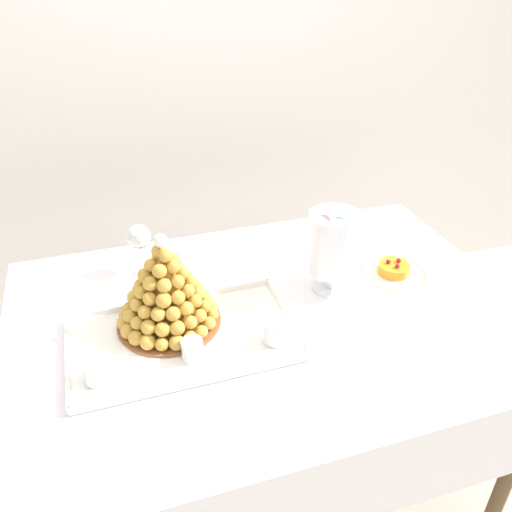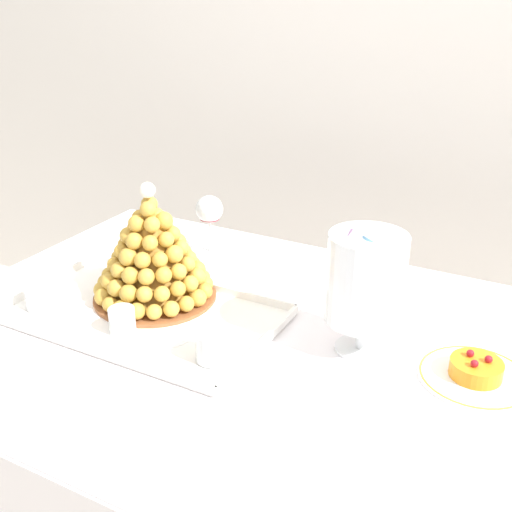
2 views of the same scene
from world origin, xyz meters
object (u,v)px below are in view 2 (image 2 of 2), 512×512
object	(u,v)px
dessert_cup_left	(39,297)
fruit_tart_plate	(475,373)
serving_tray	(144,315)
croquembouche	(152,255)
dessert_cup_centre	(212,347)
macaron_goblet	(366,280)
dessert_cup_mid_left	(122,321)
wine_glass	(209,212)

from	to	relation	value
dessert_cup_left	fruit_tart_plate	world-z (taller)	dessert_cup_left
serving_tray	croquembouche	bearing A→B (deg)	108.18
dessert_cup_centre	macaron_goblet	xyz separation A→B (m)	(0.23, 0.17, 0.12)
dessert_cup_mid_left	wine_glass	world-z (taller)	wine_glass
serving_tray	croquembouche	distance (m)	0.13
croquembouche	dessert_cup_mid_left	xyz separation A→B (m)	(0.03, -0.15, -0.08)
dessert_cup_mid_left	fruit_tart_plate	xyz separation A→B (m)	(0.66, 0.18, -0.02)
dessert_cup_centre	wine_glass	bearing A→B (deg)	122.27
dessert_cup_left	fruit_tart_plate	size ratio (longest dim) A/B	0.29
dessert_cup_mid_left	croquembouche	bearing A→B (deg)	101.91
dessert_cup_mid_left	dessert_cup_centre	distance (m)	0.21
dessert_cup_centre	wine_glass	size ratio (longest dim) A/B	0.39
wine_glass	fruit_tart_plate	bearing A→B (deg)	-19.52
croquembouche	wine_glass	xyz separation A→B (m)	(-0.03, 0.29, 0.00)
croquembouche	fruit_tart_plate	size ratio (longest dim) A/B	1.35
fruit_tart_plate	wine_glass	bearing A→B (deg)	160.48
dessert_cup_mid_left	wine_glass	bearing A→B (deg)	98.33
croquembouche	dessert_cup_mid_left	bearing A→B (deg)	-78.09
croquembouche	macaron_goblet	distance (m)	0.48
dessert_cup_left	wine_glass	world-z (taller)	wine_glass
dessert_cup_left	dessert_cup_centre	bearing A→B (deg)	0.56
dessert_cup_left	fruit_tart_plate	distance (m)	0.90
serving_tray	wine_glass	world-z (taller)	wine_glass
serving_tray	croquembouche	world-z (taller)	croquembouche
croquembouche	dessert_cup_centre	world-z (taller)	croquembouche
serving_tray	dessert_cup_left	xyz separation A→B (m)	(-0.22, -0.08, 0.03)
croquembouche	macaron_goblet	bearing A→B (deg)	3.04
serving_tray	fruit_tart_plate	distance (m)	0.67
serving_tray	dessert_cup_centre	distance (m)	0.23
dessert_cup_centre	macaron_goblet	distance (m)	0.31
serving_tray	dessert_cup_mid_left	xyz separation A→B (m)	(0.01, -0.08, 0.03)
wine_glass	dessert_cup_left	bearing A→B (deg)	-110.06
dessert_cup_left	macaron_goblet	size ratio (longest dim) A/B	0.23
dessert_cup_left	dessert_cup_mid_left	distance (m)	0.22
dessert_cup_mid_left	dessert_cup_centre	xyz separation A→B (m)	(0.21, 0.00, 0.00)
croquembouche	fruit_tart_plate	bearing A→B (deg)	2.59
dessert_cup_centre	fruit_tart_plate	size ratio (longest dim) A/B	0.30
serving_tray	macaron_goblet	distance (m)	0.48
croquembouche	dessert_cup_centre	xyz separation A→B (m)	(0.24, -0.15, -0.08)
serving_tray	fruit_tart_plate	xyz separation A→B (m)	(0.66, 0.11, 0.01)
dessert_cup_mid_left	macaron_goblet	bearing A→B (deg)	21.71
macaron_goblet	wine_glass	xyz separation A→B (m)	(-0.50, 0.26, -0.04)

